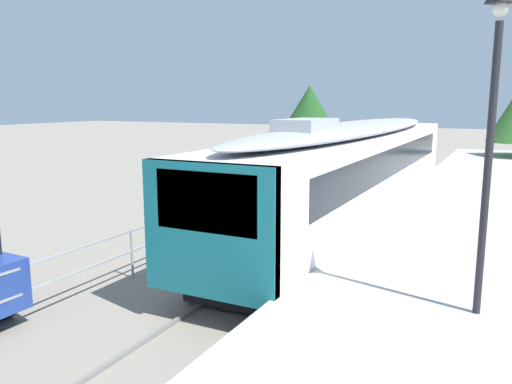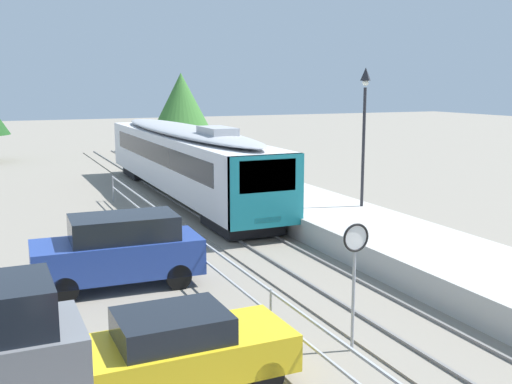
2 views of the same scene
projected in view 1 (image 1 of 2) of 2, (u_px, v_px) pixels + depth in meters
The scene contains 6 objects.
ground_plane at pixel (167, 268), 13.33m from camera, with size 160.00×160.00×0.00m, color gray.
track_rails at pixel (270, 285), 11.99m from camera, with size 3.20×60.00×0.14m.
commuter_train at pixel (356, 165), 17.80m from camera, with size 2.82×19.80×3.74m.
station_platform at pixel (411, 291), 10.47m from camera, with size 3.90×60.00×0.90m, color #B7B5AD.
platform_lamp_mid_platform at pixel (495, 81), 7.66m from camera, with size 0.34×0.34×5.35m.
tree_behind_station_far at pixel (309, 109), 38.90m from camera, with size 4.33×4.33×5.60m.
Camera 1 is at (4.87, 11.67, 4.31)m, focal length 35.49 mm.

